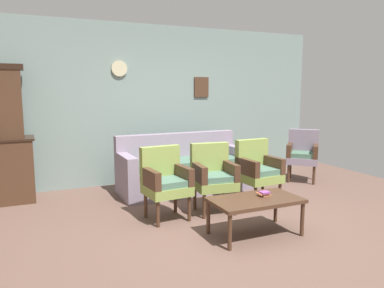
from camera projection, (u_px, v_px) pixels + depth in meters
name	position (u px, v px, depth m)	size (l,w,h in m)	color
ground_plane	(227.00, 230.00, 4.30)	(7.68, 7.68, 0.00)	brown
wall_back_with_decor	(154.00, 104.00, 6.47)	(6.40, 0.09, 2.70)	gray
floral_couch	(183.00, 171.00, 5.93)	(2.06, 0.83, 0.90)	gray
armchair_by_doorway	(165.00, 180.00, 4.62)	(0.56, 0.53, 0.90)	#849947
armchair_row_middle	(213.00, 175.00, 4.89)	(0.57, 0.55, 0.90)	#849947
armchair_near_couch_end	(258.00, 169.00, 5.26)	(0.55, 0.52, 0.90)	#849947
wingback_chair_by_fireplace	(303.00, 153.00, 6.56)	(0.71, 0.71, 0.90)	gray
coffee_table	(255.00, 202.00, 4.10)	(1.00, 0.56, 0.42)	#472D1E
book_stack_on_table	(264.00, 194.00, 4.18)	(0.14, 0.11, 0.06)	#9E6542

